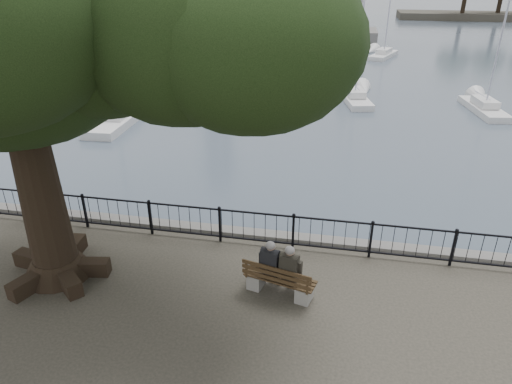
% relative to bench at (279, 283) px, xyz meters
% --- Properties ---
extents(harbor, '(260.00, 260.00, 1.20)m').
position_rel_bench_xyz_m(harbor, '(-0.92, 2.45, -0.80)').
color(harbor, '#5B5956').
rests_on(harbor, ground).
extents(railing, '(22.06, 0.06, 1.00)m').
position_rel_bench_xyz_m(railing, '(-0.92, 1.95, 0.26)').
color(railing, black).
rests_on(railing, ground).
extents(bench, '(1.72, 0.88, 0.87)m').
position_rel_bench_xyz_m(bench, '(0.00, 0.00, 0.00)').
color(bench, slate).
rests_on(bench, ground).
extents(person_left, '(0.50, 0.74, 1.38)m').
position_rel_bench_xyz_m(person_left, '(-0.19, 0.14, 0.33)').
color(person_left, black).
rests_on(person_left, ground).
extents(person_right, '(0.50, 0.74, 1.38)m').
position_rel_bench_xyz_m(person_right, '(0.26, 0.03, 0.33)').
color(person_right, black).
rests_on(person_right, ground).
extents(tree, '(11.26, 7.86, 9.19)m').
position_rel_bench_xyz_m(tree, '(-4.58, -0.13, 5.74)').
color(tree, black).
rests_on(tree, ground).
extents(lion_monument, '(6.25, 6.25, 9.15)m').
position_rel_bench_xyz_m(lion_monument, '(1.08, 49.38, 1.01)').
color(lion_monument, '#5B5956').
rests_on(lion_monument, ground).
extents(sailboat_a, '(1.98, 6.15, 12.00)m').
position_rel_bench_xyz_m(sailboat_a, '(-11.07, 14.27, -0.97)').
color(sailboat_a, silver).
rests_on(sailboat_a, ground).
extents(sailboat_b, '(1.65, 4.86, 10.66)m').
position_rel_bench_xyz_m(sailboat_b, '(-6.39, 18.52, -0.97)').
color(sailboat_b, silver).
rests_on(sailboat_b, ground).
extents(sailboat_c, '(2.41, 5.11, 9.38)m').
position_rel_bench_xyz_m(sailboat_c, '(1.77, 21.48, -1.01)').
color(sailboat_c, silver).
rests_on(sailboat_c, ground).
extents(sailboat_d, '(2.06, 5.05, 8.85)m').
position_rel_bench_xyz_m(sailboat_d, '(9.38, 20.55, -1.02)').
color(sailboat_d, silver).
rests_on(sailboat_d, ground).
extents(sailboat_e, '(1.40, 4.66, 10.25)m').
position_rel_bench_xyz_m(sailboat_e, '(-11.77, 29.54, -0.98)').
color(sailboat_e, silver).
rests_on(sailboat_e, ground).
extents(sailboat_f, '(2.76, 5.10, 9.23)m').
position_rel_bench_xyz_m(sailboat_f, '(1.06, 32.87, -1.01)').
color(sailboat_f, silver).
rests_on(sailboat_f, ground).
extents(sailboat_g, '(3.08, 5.31, 9.05)m').
position_rel_bench_xyz_m(sailboat_g, '(4.49, 38.66, -1.02)').
color(sailboat_g, silver).
rests_on(sailboat_g, ground).
extents(sailboat_h, '(3.36, 5.63, 12.06)m').
position_rel_bench_xyz_m(sailboat_h, '(-6.61, 39.66, -0.95)').
color(sailboat_h, silver).
rests_on(sailboat_h, ground).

